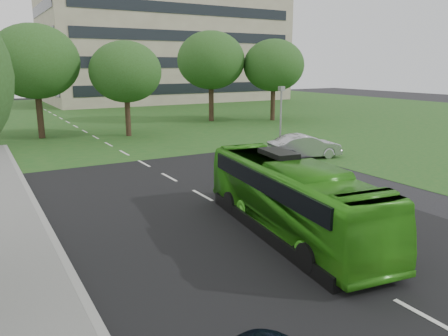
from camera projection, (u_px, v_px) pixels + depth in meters
name	position (u px, v px, depth m)	size (l,w,h in m)	color
ground	(279.00, 237.00, 15.70)	(160.00, 160.00, 0.00)	black
street_surfaces	(101.00, 143.00, 34.66)	(120.00, 120.00, 0.15)	black
office_building	(166.00, 27.00, 75.73)	(40.10, 20.10, 25.00)	gray
tree_park_b	(35.00, 62.00, 35.76)	(7.18, 7.18, 9.41)	black
tree_park_c	(126.00, 72.00, 37.14)	(6.12, 6.12, 8.12)	black
tree_park_d	(211.00, 60.00, 47.33)	(7.36, 7.36, 9.73)	black
tree_park_e	(274.00, 65.00, 47.97)	(6.68, 6.68, 8.91)	black
bus	(290.00, 198.00, 15.84)	(2.29, 9.77, 2.72)	green
sedan	(305.00, 146.00, 29.00)	(1.69, 4.84, 1.59)	#A6A6AB
camera_pole	(281.00, 110.00, 30.95)	(0.46, 0.42, 4.62)	gray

